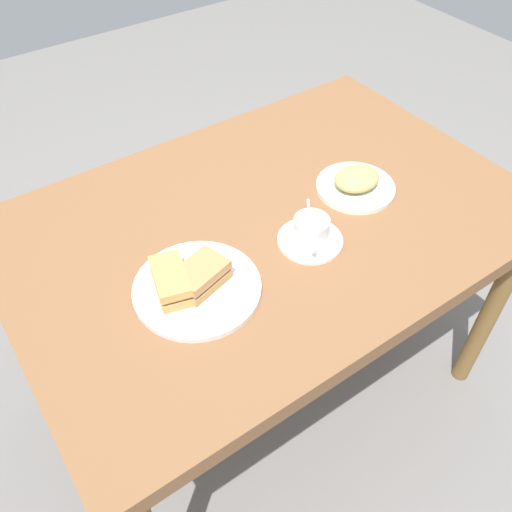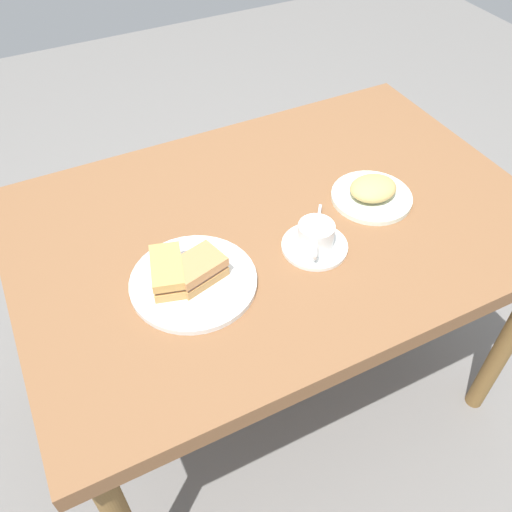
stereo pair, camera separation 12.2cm
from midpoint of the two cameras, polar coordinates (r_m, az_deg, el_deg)
The scene contains 10 objects.
ground_plane at distance 1.96m, azimuth -0.84°, elevation -13.07°, with size 6.00×6.00×0.00m, color slate.
dining_table at distance 1.41m, azimuth -1.14°, elevation 1.66°, with size 1.31×0.88×0.77m.
sandwich_plate at distance 1.20m, azimuth -9.13°, elevation -3.53°, with size 0.28×0.28×0.01m, color white.
sandwich_front at distance 1.18m, azimuth -8.79°, elevation -2.20°, with size 0.13×0.11×0.05m.
sandwich_back at distance 1.18m, azimuth -11.91°, elevation -2.76°, with size 0.10×0.14×0.05m.
coffee_saucer at distance 1.29m, azimuth 3.03°, elevation 1.51°, with size 0.16×0.16×0.01m, color white.
coffee_cup at distance 1.26m, azimuth 3.11°, elevation 2.68°, with size 0.08×0.11×0.06m.
spoon at distance 1.34m, azimuth 3.03°, elevation 4.06°, with size 0.07×0.09×0.01m.
side_plate at distance 1.45m, azimuth 8.06°, elevation 7.08°, with size 0.21×0.21×0.01m, color white.
side_food_pile at distance 1.43m, azimuth 8.18°, elevation 7.98°, with size 0.12×0.10×0.04m, color tan.
Camera 1 is at (-0.61, -0.82, 1.68)m, focal length 37.96 mm.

